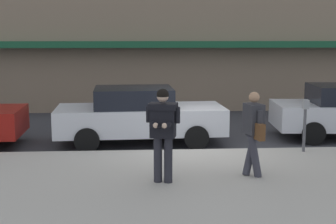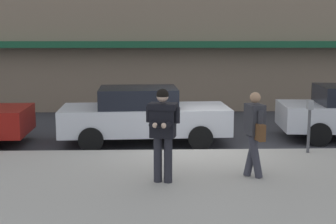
{
  "view_description": "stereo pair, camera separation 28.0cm",
  "coord_description": "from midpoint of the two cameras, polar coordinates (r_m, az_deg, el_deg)",
  "views": [
    {
      "loc": [
        -1.37,
        -11.41,
        2.9
      ],
      "look_at": [
        -0.82,
        -2.72,
        1.49
      ],
      "focal_mm": 50.0,
      "sensor_mm": 36.0,
      "label": 1
    },
    {
      "loc": [
        -1.09,
        -11.42,
        2.9
      ],
      "look_at": [
        -0.82,
        -2.72,
        1.49
      ],
      "focal_mm": 50.0,
      "sensor_mm": 36.0,
      "label": 2
    }
  ],
  "objects": [
    {
      "name": "ground_plane",
      "position": [
        11.84,
        4.26,
        -4.99
      ],
      "size": [
        80.0,
        80.0,
        0.0
      ],
      "primitive_type": "plane",
      "color": "#333338"
    },
    {
      "name": "sidewalk",
      "position": [
        9.29,
        12.35,
        -8.75
      ],
      "size": [
        32.0,
        5.3,
        0.14
      ],
      "primitive_type": "cube",
      "color": "#A8A399",
      "rests_on": "ground"
    },
    {
      "name": "curb_paint_line",
      "position": [
        12.04,
        8.99,
        -4.84
      ],
      "size": [
        28.0,
        0.12,
        0.01
      ],
      "primitive_type": "cube",
      "color": "silver",
      "rests_on": "ground"
    },
    {
      "name": "parked_sedan_mid",
      "position": [
        12.7,
        -2.37,
        -0.36
      ],
      "size": [
        4.58,
        2.09,
        1.54
      ],
      "color": "silver",
      "rests_on": "ground"
    },
    {
      "name": "man_texting_on_phone",
      "position": [
        8.78,
        0.27,
        -1.63
      ],
      "size": [
        0.64,
        0.63,
        1.81
      ],
      "color": "#23232B",
      "rests_on": "sidewalk"
    },
    {
      "name": "pedestrian_with_bag",
      "position": [
        9.31,
        11.37,
        -2.09
      ],
      "size": [
        0.39,
        0.72,
        1.7
      ],
      "color": "#33333D",
      "rests_on": "sidewalk"
    },
    {
      "name": "parking_meter",
      "position": [
        11.64,
        17.52,
        -0.77
      ],
      "size": [
        0.12,
        0.18,
        1.27
      ],
      "color": "#4C4C51",
      "rests_on": "sidewalk"
    }
  ]
}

